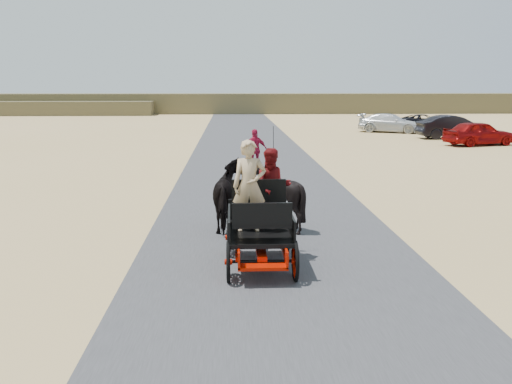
{
  "coord_description": "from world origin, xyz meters",
  "views": [
    {
      "loc": [
        -0.99,
        -9.64,
        3.59
      ],
      "look_at": [
        -0.43,
        2.88,
        1.2
      ],
      "focal_mm": 40.0,
      "sensor_mm": 36.0,
      "label": 1
    }
  ],
  "objects_px": {
    "car_b": "(453,127)",
    "car_c": "(390,123)",
    "car_d": "(424,121)",
    "pedestrian": "(255,150)",
    "carriage": "(260,248)",
    "horse_right": "(275,195)",
    "car_a": "(479,133)",
    "horse_left": "(231,196)"
  },
  "relations": [
    {
      "from": "horse_left",
      "to": "car_c",
      "type": "relative_size",
      "value": 0.42
    },
    {
      "from": "horse_right",
      "to": "pedestrian",
      "type": "bearing_deg",
      "value": -89.54
    },
    {
      "from": "car_a",
      "to": "car_c",
      "type": "height_order",
      "value": "car_a"
    },
    {
      "from": "pedestrian",
      "to": "car_d",
      "type": "relative_size",
      "value": 0.42
    },
    {
      "from": "car_c",
      "to": "car_d",
      "type": "xyz_separation_m",
      "value": [
        3.86,
        3.72,
        -0.12
      ]
    },
    {
      "from": "carriage",
      "to": "horse_left",
      "type": "xyz_separation_m",
      "value": [
        -0.55,
        3.0,
        0.49
      ]
    },
    {
      "from": "car_b",
      "to": "car_c",
      "type": "relative_size",
      "value": 0.98
    },
    {
      "from": "horse_right",
      "to": "pedestrian",
      "type": "height_order",
      "value": "pedestrian"
    },
    {
      "from": "car_d",
      "to": "car_c",
      "type": "bearing_deg",
      "value": 136.55
    },
    {
      "from": "horse_right",
      "to": "car_a",
      "type": "xyz_separation_m",
      "value": [
        13.54,
        19.13,
        -0.13
      ]
    },
    {
      "from": "car_a",
      "to": "car_b",
      "type": "distance_m",
      "value": 4.21
    },
    {
      "from": "carriage",
      "to": "car_b",
      "type": "relative_size",
      "value": 0.51
    },
    {
      "from": "horse_left",
      "to": "car_d",
      "type": "height_order",
      "value": "horse_left"
    },
    {
      "from": "horse_left",
      "to": "car_a",
      "type": "distance_m",
      "value": 24.09
    },
    {
      "from": "car_b",
      "to": "car_c",
      "type": "xyz_separation_m",
      "value": [
        -2.8,
        5.06,
        -0.08
      ]
    },
    {
      "from": "horse_left",
      "to": "car_c",
      "type": "xyz_separation_m",
      "value": [
        11.96,
        28.4,
        -0.16
      ]
    },
    {
      "from": "horse_left",
      "to": "horse_right",
      "type": "height_order",
      "value": "horse_right"
    },
    {
      "from": "horse_right",
      "to": "car_c",
      "type": "xyz_separation_m",
      "value": [
        10.86,
        28.4,
        -0.16
      ]
    },
    {
      "from": "pedestrian",
      "to": "car_a",
      "type": "relative_size",
      "value": 0.41
    },
    {
      "from": "car_d",
      "to": "pedestrian",
      "type": "bearing_deg",
      "value": 148.92
    },
    {
      "from": "horse_left",
      "to": "car_a",
      "type": "height_order",
      "value": "horse_left"
    },
    {
      "from": "pedestrian",
      "to": "car_d",
      "type": "distance_m",
      "value": 26.7
    },
    {
      "from": "car_a",
      "to": "car_b",
      "type": "bearing_deg",
      "value": -17.3
    },
    {
      "from": "horse_right",
      "to": "car_b",
      "type": "height_order",
      "value": "horse_right"
    },
    {
      "from": "car_a",
      "to": "horse_right",
      "type": "bearing_deg",
      "value": 129.05
    },
    {
      "from": "pedestrian",
      "to": "car_b",
      "type": "xyz_separation_m",
      "value": [
        13.74,
        13.44,
        -0.09
      ]
    },
    {
      "from": "car_c",
      "to": "horse_left",
      "type": "bearing_deg",
      "value": -175.85
    },
    {
      "from": "horse_left",
      "to": "car_b",
      "type": "xyz_separation_m",
      "value": [
        14.76,
        23.34,
        -0.08
      ]
    },
    {
      "from": "carriage",
      "to": "car_b",
      "type": "distance_m",
      "value": 29.93
    },
    {
      "from": "horse_left",
      "to": "car_c",
      "type": "distance_m",
      "value": 30.82
    },
    {
      "from": "carriage",
      "to": "horse_left",
      "type": "bearing_deg",
      "value": 100.39
    },
    {
      "from": "carriage",
      "to": "horse_right",
      "type": "height_order",
      "value": "horse_right"
    },
    {
      "from": "pedestrian",
      "to": "car_a",
      "type": "xyz_separation_m",
      "value": [
        13.62,
        9.23,
        -0.14
      ]
    },
    {
      "from": "pedestrian",
      "to": "car_d",
      "type": "height_order",
      "value": "pedestrian"
    },
    {
      "from": "carriage",
      "to": "car_c",
      "type": "xyz_separation_m",
      "value": [
        11.41,
        31.4,
        0.33
      ]
    },
    {
      "from": "horse_right",
      "to": "car_c",
      "type": "relative_size",
      "value": 0.36
    },
    {
      "from": "horse_right",
      "to": "car_d",
      "type": "xyz_separation_m",
      "value": [
        14.72,
        32.13,
        -0.28
      ]
    },
    {
      "from": "pedestrian",
      "to": "horse_right",
      "type": "bearing_deg",
      "value": 77.71
    },
    {
      "from": "car_b",
      "to": "car_c",
      "type": "bearing_deg",
      "value": 28.51
    },
    {
      "from": "car_a",
      "to": "car_c",
      "type": "relative_size",
      "value": 0.89
    },
    {
      "from": "car_b",
      "to": "car_d",
      "type": "height_order",
      "value": "car_b"
    },
    {
      "from": "horse_left",
      "to": "pedestrian",
      "type": "bearing_deg",
      "value": -95.88
    }
  ]
}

